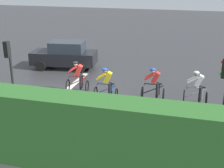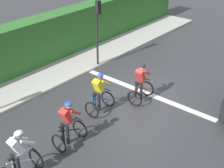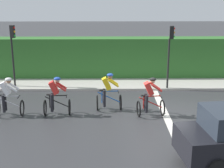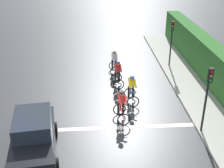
{
  "view_description": "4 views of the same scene",
  "coord_description": "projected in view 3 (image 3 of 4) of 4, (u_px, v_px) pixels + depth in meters",
  "views": [
    {
      "loc": [
        13.57,
        6.04,
        5.84
      ],
      "look_at": [
        0.57,
        2.51,
        0.99
      ],
      "focal_mm": 49.57,
      "sensor_mm": 36.0,
      "label": 1
    },
    {
      "loc": [
        -7.16,
        10.27,
        7.22
      ],
      "look_at": [
        -0.01,
        1.83,
        1.24
      ],
      "focal_mm": 53.04,
      "sensor_mm": 36.0,
      "label": 2
    },
    {
      "loc": [
        -13.44,
        2.18,
        5.19
      ],
      "look_at": [
        0.9,
        2.0,
        1.03
      ],
      "focal_mm": 53.55,
      "sensor_mm": 36.0,
      "label": 3
    },
    {
      "loc": [
        -1.71,
        -12.11,
        8.14
      ],
      "look_at": [
        -0.74,
        2.17,
        1.18
      ],
      "focal_mm": 47.15,
      "sensor_mm": 36.0,
      "label": 4
    }
  ],
  "objects": [
    {
      "name": "cyclist_mid",
      "position": [
        108.0,
        93.0,
        14.46
      ],
      "size": [
        0.74,
        1.12,
        1.66
      ],
      "color": "black",
      "rests_on": "ground"
    },
    {
      "name": "hedge_wall",
      "position": [
        111.0,
        58.0,
        19.53
      ],
      "size": [
        1.1,
        25.32,
        2.4
      ],
      "primitive_type": "cube",
      "color": "#2D6628",
      "rests_on": "ground"
    },
    {
      "name": "stone_wall_low",
      "position": [
        111.0,
        74.0,
        19.49
      ],
      "size": [
        0.44,
        25.32,
        0.61
      ],
      "primitive_type": "cube",
      "color": "tan",
      "rests_on": "ground"
    },
    {
      "name": "road_marking_stop_line",
      "position": [
        164.0,
        112.0,
        14.39
      ],
      "size": [
        7.0,
        0.3,
        0.01
      ],
      "primitive_type": "cube",
      "color": "silver",
      "rests_on": "ground"
    },
    {
      "name": "ground_plane",
      "position": [
        159.0,
        112.0,
        14.38
      ],
      "size": [
        80.0,
        80.0,
        0.0
      ],
      "primitive_type": "plane",
      "color": "#333335"
    },
    {
      "name": "cyclist_second",
      "position": [
        56.0,
        97.0,
        13.88
      ],
      "size": [
        0.73,
        1.11,
        1.66
      ],
      "color": "black",
      "rests_on": "ground"
    },
    {
      "name": "cyclist_fourth",
      "position": [
        150.0,
        98.0,
        13.79
      ],
      "size": [
        0.8,
        1.15,
        1.66
      ],
      "color": "black",
      "rests_on": "ground"
    },
    {
      "name": "sidewalk_kerb",
      "position": [
        111.0,
        83.0,
        18.69
      ],
      "size": [
        2.8,
        25.32,
        0.12
      ],
      "primitive_type": "cube",
      "color": "#ADA89E",
      "rests_on": "ground"
    },
    {
      "name": "traffic_light_near_crossing",
      "position": [
        170.0,
        48.0,
        16.9
      ],
      "size": [
        0.22,
        0.31,
        3.34
      ],
      "color": "black",
      "rests_on": "ground"
    },
    {
      "name": "traffic_light_far_junction",
      "position": [
        13.0,
        47.0,
        17.23
      ],
      "size": [
        0.24,
        0.31,
        3.34
      ],
      "color": "black",
      "rests_on": "ground"
    },
    {
      "name": "cyclist_lead",
      "position": [
        8.0,
        98.0,
        13.8
      ],
      "size": [
        0.7,
        1.09,
        1.66
      ],
      "color": "black",
      "rests_on": "ground"
    }
  ]
}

